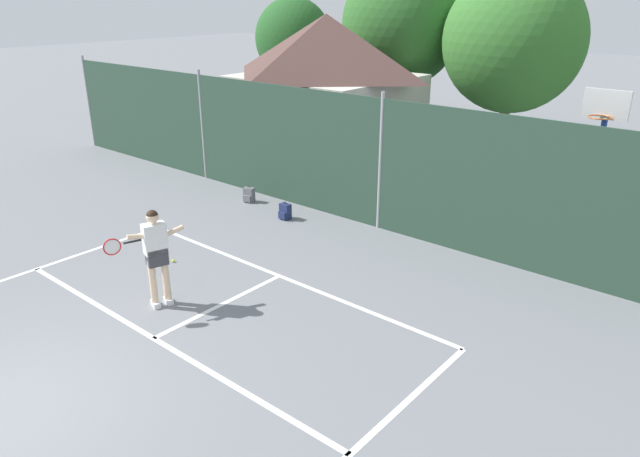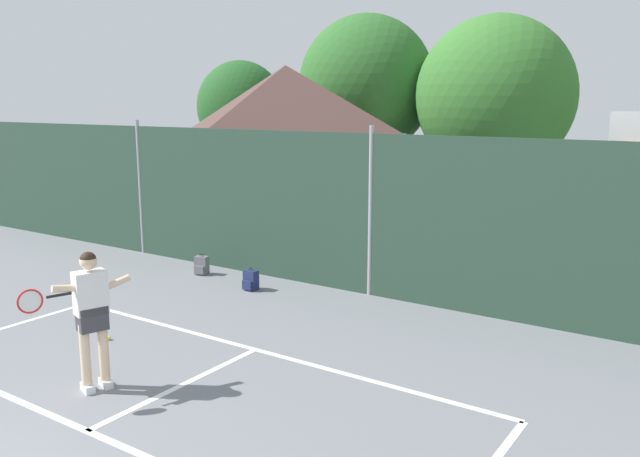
# 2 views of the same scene
# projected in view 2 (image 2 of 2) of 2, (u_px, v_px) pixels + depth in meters

# --- Properties ---
(chainlink_fence) EXTENTS (26.09, 0.09, 3.28)m
(chainlink_fence) POSITION_uv_depth(u_px,v_px,m) (371.00, 216.00, 12.52)
(chainlink_fence) COLOR #284233
(chainlink_fence) RESTS_ON ground
(basketball_hoop) EXTENTS (0.90, 0.67, 3.55)m
(basketball_hoop) POSITION_uv_depth(u_px,v_px,m) (633.00, 183.00, 11.44)
(basketball_hoop) COLOR #284CB2
(basketball_hoop) RESTS_ON ground
(clubhouse_building) EXTENTS (5.74, 5.36, 4.73)m
(clubhouse_building) POSITION_uv_depth(u_px,v_px,m) (286.00, 145.00, 19.09)
(clubhouse_building) COLOR beige
(clubhouse_building) RESTS_ON ground
(treeline_backdrop) EXTENTS (25.19, 4.46, 6.57)m
(treeline_backdrop) POSITION_uv_depth(u_px,v_px,m) (564.00, 92.00, 18.47)
(treeline_backdrop) COLOR brown
(treeline_backdrop) RESTS_ON ground
(tennis_player) EXTENTS (0.41, 1.41, 1.85)m
(tennis_player) POSITION_uv_depth(u_px,v_px,m) (91.00, 308.00, 8.39)
(tennis_player) COLOR silver
(tennis_player) RESTS_ON ground
(tennis_ball) EXTENTS (0.07, 0.07, 0.07)m
(tennis_ball) POSITION_uv_depth(u_px,v_px,m) (109.00, 338.00, 10.37)
(tennis_ball) COLOR #CCE033
(tennis_ball) RESTS_ON ground
(backpack_grey) EXTENTS (0.32, 0.29, 0.46)m
(backpack_grey) POSITION_uv_depth(u_px,v_px,m) (202.00, 266.00, 14.27)
(backpack_grey) COLOR slate
(backpack_grey) RESTS_ON ground
(backpack_navy) EXTENTS (0.28, 0.24, 0.46)m
(backpack_navy) POSITION_uv_depth(u_px,v_px,m) (251.00, 281.00, 13.09)
(backpack_navy) COLOR navy
(backpack_navy) RESTS_ON ground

